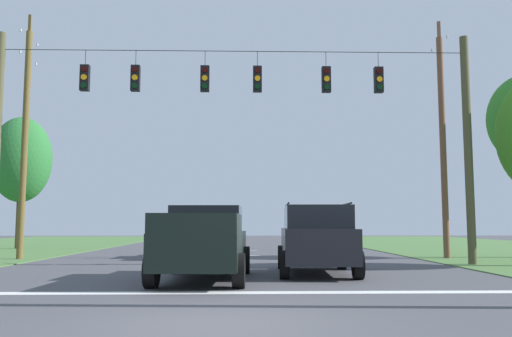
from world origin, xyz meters
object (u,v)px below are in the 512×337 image
object	(u,v)px
utility_pole_mid_right	(443,141)
pickup_truck	(205,243)
suv_black	(316,238)
utility_pole_near_left	(25,135)
tree_roadside_right	(21,160)
overhead_signal_span	(234,131)
distant_car_crossing_white	(188,239)

from	to	relation	value
utility_pole_mid_right	pickup_truck	bearing A→B (deg)	-139.34
suv_black	utility_pole_near_left	size ratio (longest dim) A/B	0.47
pickup_truck	tree_roadside_right	xyz separation A→B (m)	(-12.23, 17.73, 4.31)
overhead_signal_span	distant_car_crossing_white	distance (m)	6.48
utility_pole_mid_right	tree_roadside_right	xyz separation A→B (m)	(-21.87, 9.45, 0.25)
distant_car_crossing_white	utility_pole_near_left	bearing A→B (deg)	-169.51
overhead_signal_span	pickup_truck	bearing A→B (deg)	-98.22
distant_car_crossing_white	tree_roadside_right	distance (m)	14.41
pickup_truck	utility_pole_near_left	xyz separation A→B (m)	(-8.17, 8.14, 4.23)
distant_car_crossing_white	utility_pole_near_left	world-z (taller)	utility_pole_near_left
overhead_signal_span	utility_pole_near_left	size ratio (longest dim) A/B	1.66
tree_roadside_right	utility_pole_near_left	bearing A→B (deg)	-67.04
distant_car_crossing_white	tree_roadside_right	world-z (taller)	tree_roadside_right
overhead_signal_span	suv_black	bearing A→B (deg)	-51.58
pickup_truck	distant_car_crossing_white	world-z (taller)	pickup_truck
overhead_signal_span	utility_pole_near_left	xyz separation A→B (m)	(-8.85, 3.40, 0.39)
pickup_truck	distant_car_crossing_white	bearing A→B (deg)	98.31
pickup_truck	tree_roadside_right	size ratio (longest dim) A/B	0.70
suv_black	utility_pole_near_left	bearing A→B (deg)	150.03
overhead_signal_span	utility_pole_mid_right	xyz separation A→B (m)	(8.96, 3.54, 0.22)
overhead_signal_span	tree_roadside_right	xyz separation A→B (m)	(-12.92, 12.99, 0.47)
overhead_signal_span	tree_roadside_right	bearing A→B (deg)	134.84
distant_car_crossing_white	overhead_signal_span	bearing A→B (deg)	-66.15
tree_roadside_right	pickup_truck	bearing A→B (deg)	-55.40
distant_car_crossing_white	suv_black	bearing A→B (deg)	-59.73
overhead_signal_span	tree_roadside_right	world-z (taller)	overhead_signal_span
utility_pole_mid_right	utility_pole_near_left	size ratio (longest dim) A/B	0.99
distant_car_crossing_white	utility_pole_near_left	size ratio (longest dim) A/B	0.41
pickup_truck	utility_pole_mid_right	distance (m)	13.34
distant_car_crossing_white	utility_pole_mid_right	world-z (taller)	utility_pole_mid_right
overhead_signal_span	utility_pole_near_left	distance (m)	9.49
distant_car_crossing_white	utility_pole_near_left	distance (m)	8.20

